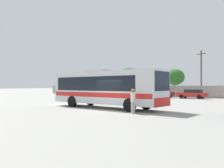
{
  "coord_description": "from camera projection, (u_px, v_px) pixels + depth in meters",
  "views": [
    {
      "loc": [
        12.36,
        -14.93,
        2.02
      ],
      "look_at": [
        -2.66,
        4.15,
        2.2
      ],
      "focal_mm": 38.28,
      "sensor_mm": 36.0,
      "label": 1
    }
  ],
  "objects": [
    {
      "name": "coach_bus_silver_red",
      "position": [
        105.0,
        87.0,
        21.69
      ],
      "size": [
        11.48,
        2.93,
        3.52
      ],
      "color": "silver",
      "rests_on": "ground_plane"
    },
    {
      "name": "ground_plane",
      "position": [
        162.0,
        103.0,
        27.22
      ],
      "size": [
        300.0,
        300.0,
        0.0
      ],
      "primitive_type": "plane",
      "color": "gray"
    },
    {
      "name": "attendant_by_bus_door",
      "position": [
        133.0,
        100.0,
        17.41
      ],
      "size": [
        0.46,
        0.46,
        1.78
      ],
      "color": "#B7B2A8",
      "rests_on": "ground_plane"
    },
    {
      "name": "parked_car_second_maroon",
      "position": [
        161.0,
        93.0,
        40.96
      ],
      "size": [
        4.43,
        2.2,
        1.45
      ],
      "color": "maroon",
      "rests_on": "ground_plane"
    },
    {
      "name": "roadside_tree_midleft",
      "position": [
        175.0,
        77.0,
        46.53
      ],
      "size": [
        3.78,
        3.78,
        5.32
      ],
      "color": "brown",
      "rests_on": "ground_plane"
    },
    {
      "name": "perimeter_wall",
      "position": [
        205.0,
        92.0,
        39.64
      ],
      "size": [
        80.0,
        0.3,
        2.04
      ],
      "primitive_type": "cube",
      "color": "#9E998C",
      "rests_on": "ground_plane"
    },
    {
      "name": "utility_pole_near",
      "position": [
        201.0,
        73.0,
        43.88
      ],
      "size": [
        1.76,
        0.64,
        8.49
      ],
      "color": "#4C3823",
      "rests_on": "ground_plane"
    },
    {
      "name": "parked_car_third_red",
      "position": [
        192.0,
        94.0,
        37.45
      ],
      "size": [
        4.47,
        2.04,
        1.44
      ],
      "color": "red",
      "rests_on": "ground_plane"
    },
    {
      "name": "parked_car_leftmost_grey",
      "position": [
        133.0,
        92.0,
        43.88
      ],
      "size": [
        4.6,
        1.99,
        1.44
      ],
      "color": "slate",
      "rests_on": "ground_plane"
    },
    {
      "name": "roadside_tree_left",
      "position": [
        129.0,
        77.0,
        52.94
      ],
      "size": [
        4.72,
        4.72,
        6.01
      ],
      "color": "brown",
      "rests_on": "ground_plane"
    }
  ]
}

